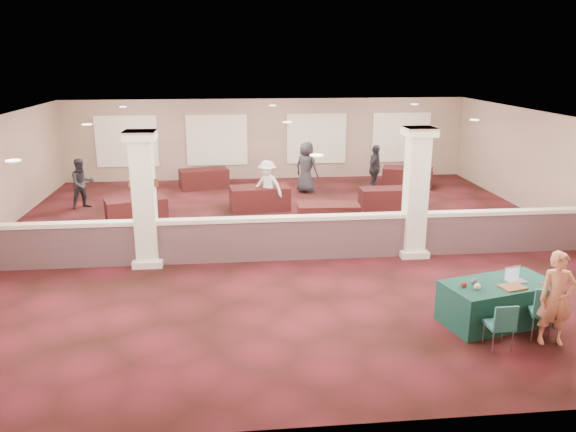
{
  "coord_description": "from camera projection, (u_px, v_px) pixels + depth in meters",
  "views": [
    {
      "loc": [
        -1.47,
        -14.43,
        4.83
      ],
      "look_at": [
        -0.19,
        -2.0,
        1.25
      ],
      "focal_mm": 35.0,
      "sensor_mm": 36.0,
      "label": 1
    }
  ],
  "objects": [
    {
      "name": "yarn_grey",
      "position": [
        474.0,
        281.0,
        10.3
      ],
      "size": [
        0.11,
        0.11,
        0.11
      ],
      "primitive_type": "sphere",
      "color": "#525257",
      "rests_on": "near_table"
    },
    {
      "name": "ground",
      "position": [
        287.0,
        240.0,
        15.28
      ],
      "size": [
        16.0,
        16.0,
        0.0
      ],
      "primitive_type": "plane",
      "color": "#4D131B",
      "rests_on": "ground"
    },
    {
      "name": "far_table_front_left",
      "position": [
        136.0,
        210.0,
        16.88
      ],
      "size": [
        1.95,
        1.38,
        0.72
      ],
      "primitive_type": "cube",
      "rotation": [
        0.0,
        0.0,
        0.31
      ],
      "color": "black",
      "rests_on": "ground"
    },
    {
      "name": "far_table_front_right",
      "position": [
        385.0,
        198.0,
        18.4
      ],
      "size": [
        1.63,
        0.82,
        0.66
      ],
      "primitive_type": "cube",
      "rotation": [
        0.0,
        0.0,
        -0.01
      ],
      "color": "black",
      "rests_on": "ground"
    },
    {
      "name": "attendee_c",
      "position": [
        375.0,
        169.0,
        20.26
      ],
      "size": [
        0.97,
        1.13,
        1.76
      ],
      "primitive_type": "imported",
      "rotation": [
        0.0,
        0.0,
        1.01
      ],
      "color": "black",
      "rests_on": "ground"
    },
    {
      "name": "yarn_cream",
      "position": [
        477.0,
        286.0,
        10.05
      ],
      "size": [
        0.12,
        0.12,
        0.12
      ],
      "primitive_type": "sphere",
      "color": "beige",
      "rests_on": "near_table"
    },
    {
      "name": "far_table_back_center",
      "position": [
        260.0,
        198.0,
        18.17
      ],
      "size": [
        1.98,
        1.15,
        0.76
      ],
      "primitive_type": "cube",
      "rotation": [
        0.0,
        0.0,
        0.12
      ],
      "color": "black",
      "rests_on": "ground"
    },
    {
      "name": "screen_glow",
      "position": [
        512.0,
        273.0,
        10.49
      ],
      "size": [
        0.31,
        0.08,
        0.2
      ],
      "primitive_type": "cube",
      "rotation": [
        0.0,
        0.0,
        0.25
      ],
      "color": "#ADB8CF",
      "rests_on": "near_table"
    },
    {
      "name": "far_table_back_left",
      "position": [
        204.0,
        179.0,
        21.15
      ],
      "size": [
        1.94,
        1.29,
        0.72
      ],
      "primitive_type": "cube",
      "rotation": [
        0.0,
        0.0,
        0.24
      ],
      "color": "black",
      "rests_on": "ground"
    },
    {
      "name": "attendee_d",
      "position": [
        306.0,
        167.0,
        20.34
      ],
      "size": [
        1.01,
        0.97,
        1.85
      ],
      "primitive_type": "imported",
      "rotation": [
        0.0,
        0.0,
        2.42
      ],
      "color": "black",
      "rests_on": "ground"
    },
    {
      "name": "yarn_red",
      "position": [
        464.0,
        285.0,
        10.14
      ],
      "size": [
        0.11,
        0.11,
        0.11
      ],
      "primitive_type": "sphere",
      "color": "#5F2013",
      "rests_on": "near_table"
    },
    {
      "name": "wall_front",
      "position": [
        350.0,
        318.0,
        7.18
      ],
      "size": [
        16.0,
        0.04,
        3.2
      ],
      "primitive_type": "cube",
      "color": "#846E5B",
      "rests_on": "ground"
    },
    {
      "name": "far_table_front_center",
      "position": [
        328.0,
        216.0,
        16.25
      ],
      "size": [
        1.82,
        0.99,
        0.72
      ],
      "primitive_type": "cube",
      "rotation": [
        0.0,
        0.0,
        -0.06
      ],
      "color": "black",
      "rests_on": "ground"
    },
    {
      "name": "column_left",
      "position": [
        144.0,
        198.0,
        13.05
      ],
      "size": [
        0.72,
        0.72,
        3.2
      ],
      "color": "white",
      "rests_on": "ground"
    },
    {
      "name": "column_right",
      "position": [
        416.0,
        191.0,
        13.69
      ],
      "size": [
        0.72,
        0.72,
        3.2
      ],
      "color": "white",
      "rests_on": "ground"
    },
    {
      "name": "attendee_b",
      "position": [
        267.0,
        186.0,
        17.88
      ],
      "size": [
        1.15,
        0.98,
        1.65
      ],
      "primitive_type": "imported",
      "rotation": [
        0.0,
        0.0,
        -0.58
      ],
      "color": "silver",
      "rests_on": "ground"
    },
    {
      "name": "laptop_base",
      "position": [
        516.0,
        281.0,
        10.42
      ],
      "size": [
        0.41,
        0.33,
        0.02
      ],
      "primitive_type": "cube",
      "rotation": [
        0.0,
        0.0,
        0.25
      ],
      "color": "silver",
      "rests_on": "near_table"
    },
    {
      "name": "conf_chair_main",
      "position": [
        546.0,
        308.0,
        9.78
      ],
      "size": [
        0.61,
        0.62,
        0.99
      ],
      "rotation": [
        0.0,
        0.0,
        -0.29
      ],
      "color": "#1F5D59",
      "rests_on": "ground"
    },
    {
      "name": "wall_back",
      "position": [
        267.0,
        139.0,
        22.48
      ],
      "size": [
        16.0,
        0.04,
        3.2
      ],
      "primitive_type": "cube",
      "color": "#846E5B",
      "rests_on": "ground"
    },
    {
      "name": "conf_chair_side",
      "position": [
        502.0,
        323.0,
        9.45
      ],
      "size": [
        0.43,
        0.43,
        0.84
      ],
      "rotation": [
        0.0,
        0.0,
        0.01
      ],
      "color": "#1F5D59",
      "rests_on": "ground"
    },
    {
      "name": "scissors",
      "position": [
        542.0,
        283.0,
        10.32
      ],
      "size": [
        0.13,
        0.06,
        0.01
      ],
      "primitive_type": "cube",
      "rotation": [
        0.0,
        0.0,
        0.25
      ],
      "color": "red",
      "rests_on": "near_table"
    },
    {
      "name": "woman",
      "position": [
        556.0,
        299.0,
        9.58
      ],
      "size": [
        0.66,
        0.49,
        1.67
      ],
      "primitive_type": "imported",
      "rotation": [
        0.0,
        0.0,
        -0.15
      ],
      "color": "tan",
      "rests_on": "ground"
    },
    {
      "name": "sconce_left",
      "position": [
        131.0,
        183.0,
        12.92
      ],
      "size": [
        0.12,
        0.12,
        0.18
      ],
      "color": "brown",
      "rests_on": "column_left"
    },
    {
      "name": "laptop_screen",
      "position": [
        512.0,
        272.0,
        10.49
      ],
      "size": [
        0.35,
        0.1,
        0.24
      ],
      "primitive_type": "cube",
      "rotation": [
        0.0,
        0.0,
        0.25
      ],
      "color": "silver",
      "rests_on": "near_table"
    },
    {
      "name": "near_table",
      "position": [
        498.0,
        302.0,
        10.47
      ],
      "size": [
        2.24,
        1.5,
        0.79
      ],
      "primitive_type": "cube",
      "rotation": [
        0.0,
        0.0,
        0.25
      ],
      "color": "#0D3131",
      "rests_on": "ground"
    },
    {
      "name": "partition_wall",
      "position": [
        294.0,
        237.0,
        13.68
      ],
      "size": [
        15.6,
        0.28,
        1.1
      ],
      "color": "#54383D",
      "rests_on": "ground"
    },
    {
      "name": "wall_right",
      "position": [
        573.0,
        176.0,
        15.62
      ],
      "size": [
        0.04,
        16.0,
        3.2
      ],
      "primitive_type": "cube",
      "color": "#846E5B",
      "rests_on": "ground"
    },
    {
      "name": "knitting",
      "position": [
        513.0,
        287.0,
        10.13
      ],
      "size": [
        0.5,
        0.42,
        0.03
      ],
      "primitive_type": "cube",
      "rotation": [
        0.0,
        0.0,
        0.25
      ],
      "color": "#A95B1B",
      "rests_on": "near_table"
    },
    {
      "name": "far_table_back_right",
      "position": [
        408.0,
        178.0,
        21.28
      ],
      "size": [
        2.05,
        1.51,
        0.75
      ],
      "primitive_type": "cube",
      "rotation": [
        0.0,
        0.0,
        -0.35
      ],
      "color": "black",
      "rests_on": "ground"
    },
    {
      "name": "ceiling",
      "position": [
        287.0,
        122.0,
        14.39
      ],
      "size": [
        16.0,
        16.0,
        0.02
      ],
      "primitive_type": "cube",
      "color": "white",
      "rests_on": "wall_back"
    },
    {
      "name": "attendee_a",
      "position": [
        82.0,
        184.0,
        18.25
      ],
      "size": [
        0.89,
        0.81,
        1.64
      ],
      "primitive_type": "imported",
      "rotation": [
        0.0,
        0.0,
        0.62
      ],
      "color": "black",
      "rests_on": "ground"
    },
    {
      "name": "sconce_right",
      "position": [
        156.0,
        183.0,
        12.97
      ],
      "size": [
        0.12,
        0.12,
        0.18
      ],
      "color": "brown",
      "rests_on": "column_left"
    }
  ]
}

